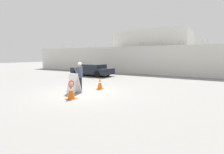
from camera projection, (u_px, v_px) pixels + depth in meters
name	position (u px, v px, depth m)	size (l,w,h in m)	color
ground_plane	(83.00, 93.00, 9.75)	(90.00, 90.00, 0.00)	gray
perimeter_wall	(150.00, 60.00, 19.02)	(36.00, 0.30, 3.55)	silver
building_block	(154.00, 52.00, 23.12)	(8.95, 5.96, 5.14)	silver
barricade_sign	(73.00, 84.00, 9.43)	(0.61, 0.68, 1.11)	white
security_guard	(80.00, 75.00, 10.02)	(0.38, 0.67, 1.68)	black
traffic_cone_near	(100.00, 83.00, 10.77)	(0.38, 0.38, 0.73)	orange
traffic_cone_mid	(71.00, 91.00, 8.28)	(0.42, 0.42, 0.80)	orange
parked_car_front_coupe	(92.00, 70.00, 17.87)	(4.47, 2.08, 1.17)	black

